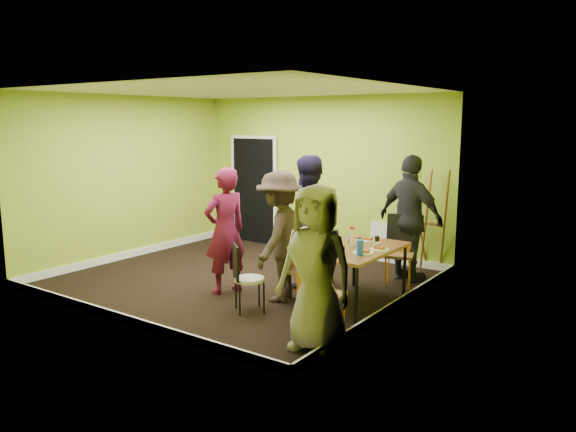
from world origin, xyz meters
name	(u,v)px	position (x,y,z in m)	size (l,w,h in m)	color
ground	(241,279)	(0.00, 0.00, 0.00)	(5.00, 5.00, 0.00)	black
room_walls	(241,215)	(-0.02, 0.04, 0.99)	(5.04, 4.54, 2.82)	#94B72F
dining_table	(356,252)	(1.95, -0.01, 0.70)	(0.90, 1.50, 0.75)	black
chair_left_far	(312,253)	(1.13, 0.23, 0.53)	(0.43, 0.42, 0.94)	orange
chair_left_near	(294,263)	(1.19, -0.31, 0.50)	(0.43, 0.43, 0.89)	orange
chair_back_end	(401,235)	(2.01, 1.28, 0.72)	(0.54, 0.59, 1.01)	orange
chair_front_end	(319,289)	(2.21, -1.31, 0.58)	(0.47, 0.47, 1.03)	orange
chair_bentwood	(245,274)	(0.96, -1.06, 0.48)	(0.47, 0.47, 0.86)	black
easel	(430,222)	(2.16, 2.02, 0.82)	(0.66, 0.62, 1.66)	brown
plate_near_left	(355,239)	(1.70, 0.44, 0.76)	(0.22, 0.22, 0.01)	white
plate_near_right	(323,252)	(1.75, -0.48, 0.76)	(0.23, 0.23, 0.01)	white
plate_far_back	(367,240)	(1.87, 0.48, 0.76)	(0.24, 0.24, 0.01)	white
plate_far_front	(332,256)	(1.93, -0.58, 0.76)	(0.23, 0.23, 0.01)	white
plate_wall_back	(380,249)	(2.25, 0.08, 0.76)	(0.24, 0.24, 0.01)	white
plate_wall_front	(363,253)	(2.17, -0.21, 0.76)	(0.26, 0.26, 0.01)	white
thermos	(352,238)	(1.86, 0.05, 0.86)	(0.07, 0.07, 0.23)	white
blue_bottle	(360,248)	(2.18, -0.34, 0.85)	(0.08, 0.08, 0.19)	blue
orange_bottle	(362,243)	(1.95, 0.16, 0.79)	(0.04, 0.04, 0.08)	orange
glass_mid	(351,240)	(1.78, 0.17, 0.80)	(0.07, 0.07, 0.09)	black
glass_back	(377,239)	(2.02, 0.47, 0.79)	(0.07, 0.07, 0.09)	black
glass_front	(343,250)	(1.99, -0.42, 0.80)	(0.06, 0.06, 0.10)	black
cup_a	(332,246)	(1.74, -0.26, 0.79)	(0.11, 0.11, 0.09)	white
cup_b	(377,246)	(2.19, 0.11, 0.79)	(0.09, 0.09, 0.08)	white
person_standing	(225,231)	(0.23, -0.60, 0.87)	(0.64, 0.42, 1.75)	#5C0F2E
person_left_far	(306,221)	(0.97, 0.32, 0.95)	(0.92, 0.72, 1.89)	#191434
person_left_near	(280,236)	(1.04, -0.43, 0.87)	(1.12, 0.64, 1.74)	#312520
person_back_end	(411,218)	(2.08, 1.43, 0.94)	(1.11, 0.46, 1.89)	#222227
person_front_end	(316,268)	(2.31, -1.54, 0.87)	(0.85, 0.56, 1.75)	gray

